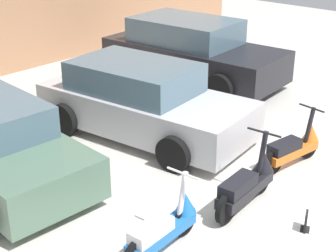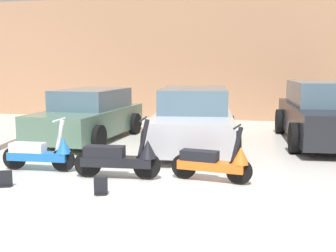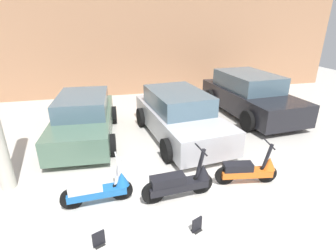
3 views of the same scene
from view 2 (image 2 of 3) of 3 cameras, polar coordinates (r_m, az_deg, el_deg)
name	(u,v)px [view 2 (image 2 of 3)]	position (r m, az deg, el deg)	size (l,w,h in m)	color
ground_plane	(126,189)	(6.51, -5.71, -8.53)	(28.00, 28.00, 0.00)	silver
wall_back	(203,58)	(14.59, 4.71, 9.13)	(19.60, 0.12, 4.19)	tan
scooter_front_left	(41,152)	(7.83, -16.77, -3.44)	(1.35, 0.49, 0.94)	black
scooter_front_right	(121,157)	(7.04, -6.41, -4.20)	(1.46, 0.53, 1.02)	black
scooter_front_center	(215,162)	(6.84, 6.33, -4.83)	(1.34, 0.52, 0.94)	black
car_rear_left	(89,116)	(10.81, -10.62, 1.40)	(1.99, 3.82, 1.27)	#51705B
car_rear_center	(194,120)	(9.53, 3.49, 0.86)	(2.28, 4.15, 1.35)	#B7B7BC
car_rear_right	(327,114)	(10.88, 20.74, 1.57)	(2.34, 4.46, 1.48)	black
placard_near_left_scooter	(6,180)	(7.04, -21.14, -6.80)	(0.20, 0.17, 0.26)	black
placard_near_right_scooter	(101,187)	(6.25, -9.09, -8.21)	(0.20, 0.17, 0.26)	black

